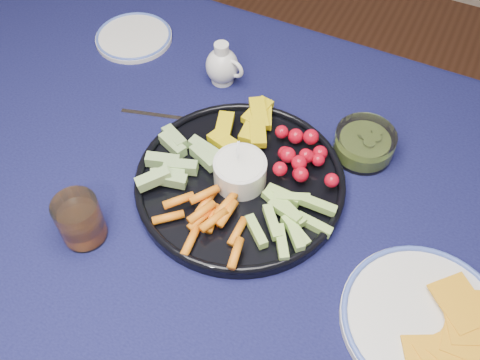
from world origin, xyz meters
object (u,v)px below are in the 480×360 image
at_px(juice_tumbler, 81,222).
at_px(pickle_bowl, 364,145).
at_px(creamer_pitcher, 222,66).
at_px(side_plate_extra, 134,37).
at_px(dining_table, 247,245).
at_px(cheese_plate, 425,319).
at_px(crudite_platter, 238,179).

bearing_deg(juice_tumbler, pickle_bowl, 46.43).
bearing_deg(creamer_pitcher, side_plate_extra, 172.59).
bearing_deg(dining_table, cheese_plate, -8.88).
bearing_deg(dining_table, creamer_pitcher, 124.19).
relative_size(dining_table, juice_tumbler, 18.91).
bearing_deg(crudite_platter, cheese_plate, -16.35).
relative_size(creamer_pitcher, cheese_plate, 0.38).
relative_size(cheese_plate, juice_tumbler, 2.86).
bearing_deg(juice_tumbler, creamer_pitcher, 85.77).
xyz_separation_m(dining_table, pickle_bowl, (0.13, 0.23, 0.11)).
distance_m(dining_table, cheese_plate, 0.34).
bearing_deg(side_plate_extra, dining_table, -36.18).
xyz_separation_m(cheese_plate, side_plate_extra, (-0.76, 0.37, -0.01)).
bearing_deg(cheese_plate, pickle_bowl, 124.17).
xyz_separation_m(creamer_pitcher, cheese_plate, (0.52, -0.34, -0.03)).
height_order(dining_table, creamer_pitcher, creamer_pitcher).
bearing_deg(side_plate_extra, cheese_plate, -26.10).
bearing_deg(creamer_pitcher, cheese_plate, -33.39).
bearing_deg(cheese_plate, juice_tumbler, -169.88).
distance_m(creamer_pitcher, cheese_plate, 0.62).
relative_size(crudite_platter, pickle_bowl, 3.34).
bearing_deg(creamer_pitcher, pickle_bowl, -10.56).
bearing_deg(dining_table, pickle_bowl, 60.64).
relative_size(crudite_platter, cheese_plate, 1.49).
bearing_deg(pickle_bowl, crudite_platter, -135.17).
xyz_separation_m(pickle_bowl, cheese_plate, (0.19, -0.28, -0.01)).
xyz_separation_m(pickle_bowl, juice_tumbler, (-0.36, -0.38, 0.01)).
bearing_deg(creamer_pitcher, juice_tumbler, -94.23).
distance_m(creamer_pitcher, side_plate_extra, 0.25).
height_order(juice_tumbler, side_plate_extra, juice_tumbler).
bearing_deg(crudite_platter, pickle_bowl, 44.83).
bearing_deg(cheese_plate, dining_table, 171.12).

